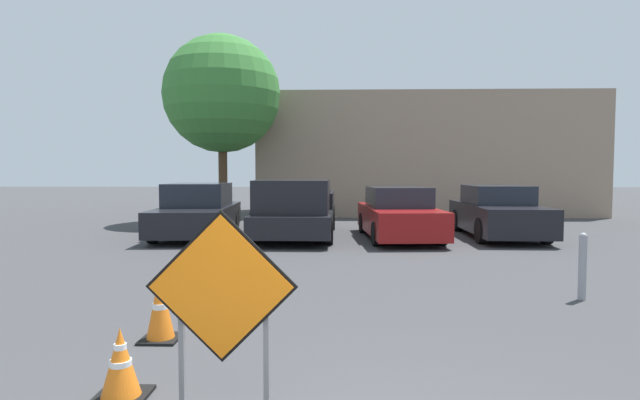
# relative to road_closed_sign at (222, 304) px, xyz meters

# --- Properties ---
(ground_plane) EXTENTS (96.00, 96.00, 0.00)m
(ground_plane) POSITION_rel_road_closed_sign_xyz_m (1.02, 8.98, -0.86)
(ground_plane) COLOR #3D3D3F
(road_closed_sign) EXTENTS (1.13, 0.20, 1.56)m
(road_closed_sign) POSITION_rel_road_closed_sign_xyz_m (0.00, 0.00, 0.00)
(road_closed_sign) COLOR black
(road_closed_sign) RESTS_ON ground_plane
(traffic_cone_nearest) EXTENTS (0.42, 0.42, 0.59)m
(traffic_cone_nearest) POSITION_rel_road_closed_sign_xyz_m (-0.90, 0.29, -0.58)
(traffic_cone_nearest) COLOR black
(traffic_cone_nearest) RESTS_ON ground_plane
(traffic_cone_second) EXTENTS (0.41, 0.41, 0.75)m
(traffic_cone_second) POSITION_rel_road_closed_sign_xyz_m (-1.07, 1.70, -0.50)
(traffic_cone_second) COLOR black
(traffic_cone_second) RESTS_ON ground_plane
(traffic_cone_third) EXTENTS (0.54, 0.54, 0.65)m
(traffic_cone_third) POSITION_rel_road_closed_sign_xyz_m (-1.24, 3.28, -0.55)
(traffic_cone_third) COLOR black
(traffic_cone_third) RESTS_ON ground_plane
(traffic_cone_fourth) EXTENTS (0.47, 0.47, 0.79)m
(traffic_cone_fourth) POSITION_rel_road_closed_sign_xyz_m (-1.49, 4.68, -0.48)
(traffic_cone_fourth) COLOR black
(traffic_cone_fourth) RESTS_ON ground_plane
(parked_car_nearest) EXTENTS (2.14, 4.67, 1.51)m
(parked_car_nearest) POSITION_rel_road_closed_sign_xyz_m (-3.09, 10.49, -0.17)
(parked_car_nearest) COLOR black
(parked_car_nearest) RESTS_ON ground_plane
(pickup_truck) EXTENTS (2.17, 5.39, 1.63)m
(pickup_truck) POSITION_rel_road_closed_sign_xyz_m (-0.26, 10.24, -0.12)
(pickup_truck) COLOR black
(pickup_truck) RESTS_ON ground_plane
(parked_car_second) EXTENTS (2.06, 4.41, 1.42)m
(parked_car_second) POSITION_rel_road_closed_sign_xyz_m (2.58, 10.13, -0.21)
(parked_car_second) COLOR maroon
(parked_car_second) RESTS_ON ground_plane
(parked_car_third) EXTENTS (1.90, 4.45, 1.45)m
(parked_car_third) POSITION_rel_road_closed_sign_xyz_m (5.42, 10.58, -0.18)
(parked_car_third) COLOR black
(parked_car_third) RESTS_ON ground_plane
(bollard_nearest) EXTENTS (0.12, 0.12, 0.97)m
(bollard_nearest) POSITION_rel_road_closed_sign_xyz_m (4.38, 3.57, -0.35)
(bollard_nearest) COLOR gray
(bollard_nearest) RESTS_ON ground_plane
(building_facade_backdrop) EXTENTS (14.11, 5.00, 5.08)m
(building_facade_backdrop) POSITION_rel_road_closed_sign_xyz_m (4.70, 18.80, 1.68)
(building_facade_backdrop) COLOR gray
(building_facade_backdrop) RESTS_ON ground_plane
(street_tree_behind_lot) EXTENTS (4.24, 4.24, 6.79)m
(street_tree_behind_lot) POSITION_rel_road_closed_sign_xyz_m (-3.29, 14.60, 3.79)
(street_tree_behind_lot) COLOR #513823
(street_tree_behind_lot) RESTS_ON ground_plane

